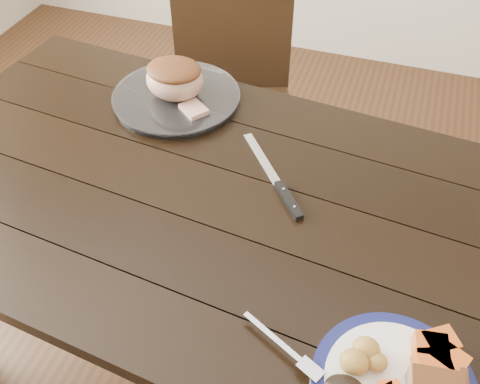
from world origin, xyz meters
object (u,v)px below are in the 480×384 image
(roast_joint, at_px, (175,80))
(fork, at_px, (287,350))
(dining_table, at_px, (212,221))
(carving_knife, at_px, (282,189))
(chair_far, at_px, (233,90))
(serving_platter, at_px, (177,99))

(roast_joint, bearing_deg, fork, -52.81)
(dining_table, relative_size, carving_knife, 6.44)
(dining_table, height_order, roast_joint, roast_joint)
(dining_table, bearing_deg, chair_far, 105.27)
(chair_far, relative_size, roast_joint, 5.84)
(dining_table, height_order, carving_knife, carving_knife)
(chair_far, xyz_separation_m, serving_platter, (-0.02, -0.42, 0.23))
(dining_table, height_order, fork, fork)
(fork, distance_m, carving_knife, 0.42)
(fork, bearing_deg, chair_far, 139.99)
(carving_knife, bearing_deg, roast_joint, -163.16)
(chair_far, bearing_deg, fork, 94.42)
(chair_far, bearing_deg, roast_joint, 67.92)
(fork, height_order, carving_knife, fork)
(roast_joint, bearing_deg, carving_knife, -33.98)
(roast_joint, bearing_deg, chair_far, 87.40)
(roast_joint, bearing_deg, serving_platter, 0.00)
(serving_platter, bearing_deg, chair_far, 87.40)
(chair_far, height_order, roast_joint, chair_far)
(serving_platter, height_order, roast_joint, roast_joint)
(dining_table, bearing_deg, roast_joint, 124.93)
(serving_platter, bearing_deg, carving_knife, -33.98)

